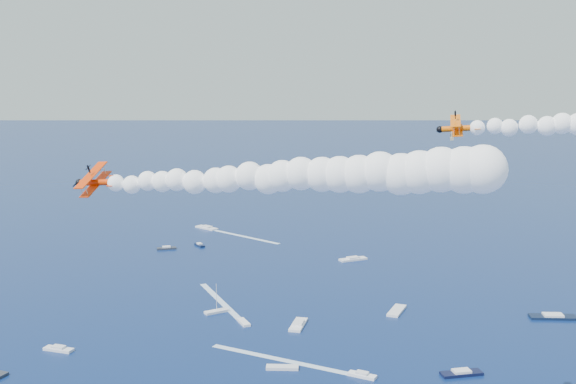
% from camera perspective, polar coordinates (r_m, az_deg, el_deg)
% --- Properties ---
extents(biplane_lead, '(8.60, 9.81, 6.57)m').
position_cam_1_polar(biplane_lead, '(123.59, 13.16, 4.84)').
color(biplane_lead, '#F36005').
extents(biplane_trail, '(7.73, 9.40, 7.66)m').
position_cam_1_polar(biplane_trail, '(110.79, -14.66, 0.73)').
color(biplane_trail, '#ED3605').
extents(smoke_trail_trail, '(58.59, 15.88, 10.47)m').
position_cam_1_polar(smoke_trail_trail, '(97.96, -0.27, 1.21)').
color(smoke_trail_trail, white).
extents(spectator_boats, '(241.62, 175.14, 0.70)m').
position_cam_1_polar(spectator_boats, '(211.60, 6.52, -10.00)').
color(spectator_boats, white).
rests_on(spectator_boats, ground).
extents(boat_wakes, '(107.72, 201.84, 0.04)m').
position_cam_1_polar(boat_wakes, '(225.45, -9.28, -8.91)').
color(boat_wakes, white).
rests_on(boat_wakes, ground).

